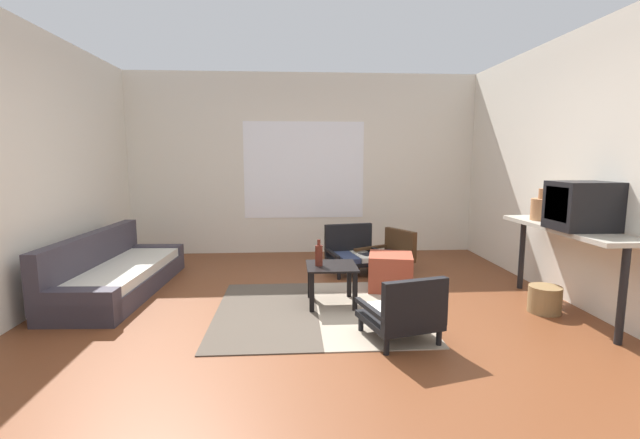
# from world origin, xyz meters

# --- Properties ---
(ground_plane) EXTENTS (7.80, 7.80, 0.00)m
(ground_plane) POSITION_xyz_m (0.00, 0.00, 0.00)
(ground_plane) COLOR brown
(far_wall_with_window) EXTENTS (5.60, 0.13, 2.70)m
(far_wall_with_window) POSITION_xyz_m (0.00, 3.06, 1.35)
(far_wall_with_window) COLOR silver
(far_wall_with_window) RESTS_ON ground
(side_wall_right) EXTENTS (0.12, 6.60, 2.70)m
(side_wall_right) POSITION_xyz_m (2.66, 0.30, 1.35)
(side_wall_right) COLOR silver
(side_wall_right) RESTS_ON ground
(side_wall_left) EXTENTS (0.12, 6.60, 2.70)m
(side_wall_left) POSITION_xyz_m (-2.66, 0.30, 1.35)
(side_wall_left) COLOR silver
(side_wall_left) RESTS_ON ground
(area_rug) EXTENTS (1.92, 1.82, 0.01)m
(area_rug) POSITION_xyz_m (0.04, 0.35, 0.01)
(area_rug) COLOR #4C4238
(area_rug) RESTS_ON ground
(couch) EXTENTS (0.84, 2.13, 0.65)m
(couch) POSITION_xyz_m (-2.11, 1.09, 0.20)
(couch) COLOR #38333D
(couch) RESTS_ON ground
(coffee_table) EXTENTS (0.49, 0.50, 0.40)m
(coffee_table) POSITION_xyz_m (0.20, 0.53, 0.31)
(coffee_table) COLOR black
(coffee_table) RESTS_ON ground
(armchair_by_window) EXTENTS (0.73, 0.67, 0.59)m
(armchair_by_window) POSITION_xyz_m (0.58, 1.79, 0.26)
(armchair_by_window) COLOR black
(armchair_by_window) RESTS_ON ground
(armchair_striped_foreground) EXTENTS (0.66, 0.67, 0.55)m
(armchair_striped_foreground) POSITION_xyz_m (0.68, -0.40, 0.24)
(armchair_striped_foreground) COLOR black
(armchair_striped_foreground) RESTS_ON ground
(armchair_corner) EXTENTS (0.77, 0.75, 0.53)m
(armchair_corner) POSITION_xyz_m (1.04, 1.73, 0.24)
(armchair_corner) COLOR #472D19
(armchair_corner) RESTS_ON ground
(ottoman_orange) EXTENTS (0.56, 0.56, 0.40)m
(ottoman_orange) POSITION_xyz_m (0.89, 0.99, 0.20)
(ottoman_orange) COLOR #993D28
(ottoman_orange) RESTS_ON ground
(console_shelf) EXTENTS (0.42, 1.61, 0.82)m
(console_shelf) POSITION_xyz_m (2.36, 0.20, 0.73)
(console_shelf) COLOR #B2AD9E
(console_shelf) RESTS_ON ground
(crt_television) EXTENTS (0.50, 0.42, 0.43)m
(crt_television) POSITION_xyz_m (2.36, 0.00, 1.04)
(crt_television) COLOR black
(crt_television) RESTS_ON console_shelf
(clay_vase) EXTENTS (0.24, 0.24, 0.32)m
(clay_vase) POSITION_xyz_m (2.36, 0.60, 0.95)
(clay_vase) COLOR #A87047
(clay_vase) RESTS_ON console_shelf
(glass_bottle) EXTENTS (0.07, 0.07, 0.26)m
(glass_bottle) POSITION_xyz_m (0.07, 0.52, 0.51)
(glass_bottle) COLOR #5B2319
(glass_bottle) RESTS_ON coffee_table
(wicker_basket) EXTENTS (0.30, 0.30, 0.25)m
(wicker_basket) POSITION_xyz_m (2.19, 0.19, 0.13)
(wicker_basket) COLOR olive
(wicker_basket) RESTS_ON ground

